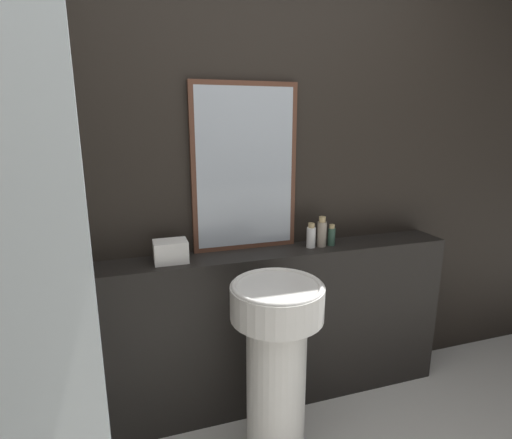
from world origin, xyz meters
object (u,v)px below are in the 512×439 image
(shampoo_bottle, at_px, (311,236))
(conditioner_bottle, at_px, (322,233))
(pedestal_sink, at_px, (276,361))
(towel_stack, at_px, (171,251))
(mirror, at_px, (245,169))
(lotion_bottle, at_px, (331,236))

(shampoo_bottle, distance_m, conditioner_bottle, 0.07)
(pedestal_sink, distance_m, towel_stack, 0.73)
(mirror, relative_size, conditioner_bottle, 5.15)
(lotion_bottle, bearing_deg, pedestal_sink, -139.03)
(towel_stack, relative_size, shampoo_bottle, 1.20)
(pedestal_sink, distance_m, lotion_bottle, 0.77)
(mirror, distance_m, shampoo_bottle, 0.52)
(pedestal_sink, height_order, conditioner_bottle, conditioner_bottle)
(pedestal_sink, distance_m, conditioner_bottle, 0.75)
(conditioner_bottle, xyz_separation_m, lotion_bottle, (0.06, 0.00, -0.02))
(pedestal_sink, xyz_separation_m, towel_stack, (-0.41, 0.42, 0.43))
(towel_stack, distance_m, lotion_bottle, 0.89)
(pedestal_sink, bearing_deg, mirror, 89.16)
(mirror, bearing_deg, shampoo_bottle, -15.68)
(pedestal_sink, height_order, mirror, mirror)
(towel_stack, xyz_separation_m, shampoo_bottle, (0.76, 0.00, 0.01))
(towel_stack, height_order, conditioner_bottle, conditioner_bottle)
(conditioner_bottle, bearing_deg, mirror, 166.68)
(mirror, xyz_separation_m, conditioner_bottle, (0.41, -0.10, -0.36))
(pedestal_sink, relative_size, conditioner_bottle, 5.40)
(mirror, xyz_separation_m, shampoo_bottle, (0.35, -0.10, -0.37))
(conditioner_bottle, bearing_deg, pedestal_sink, -135.17)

